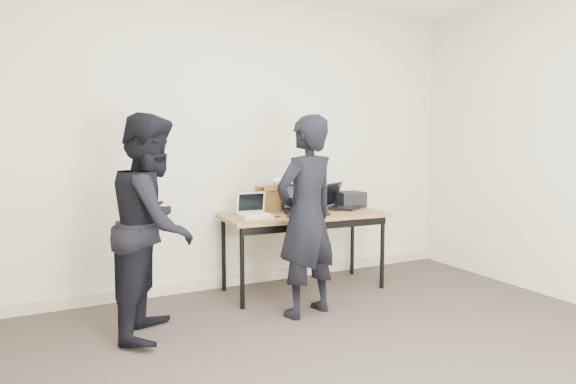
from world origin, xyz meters
TOP-DOWN VIEW (x-y plane):
  - room at (0.00, 0.00)m, footprint 4.60×4.60m
  - desk at (0.38, 1.82)m, footprint 1.53×0.71m
  - laptop_beige at (-0.13, 1.81)m, footprint 0.28×0.27m
  - laptop_center at (0.36, 1.80)m, footprint 0.39×0.38m
  - laptop_right at (0.86, 1.95)m, footprint 0.47×0.46m
  - leather_satchel at (0.20, 2.05)m, footprint 0.38×0.23m
  - tissue at (0.23, 2.05)m, footprint 0.14×0.12m
  - equipment_box at (1.01, 2.01)m, footprint 0.28×0.24m
  - power_brick at (0.16, 1.65)m, footprint 0.08×0.05m
  - cables at (0.42, 1.82)m, footprint 1.16×0.43m
  - person_typist at (0.09, 1.25)m, footprint 0.66×0.52m
  - person_observer at (-1.06, 1.42)m, footprint 0.86×0.94m
  - baseboard at (0.00, 2.23)m, footprint 4.50×0.03m

SIDE VIEW (x-z plane):
  - baseboard at x=0.00m, z-range 0.00..0.10m
  - desk at x=0.38m, z-range 0.30..1.02m
  - cables at x=0.42m, z-range 0.72..0.73m
  - power_brick at x=0.16m, z-range 0.72..0.75m
  - laptop_beige at x=-0.13m, z-range 0.66..0.87m
  - laptop_right at x=0.86m, z-range 0.65..0.90m
  - laptop_center at x=0.36m, z-range 0.65..0.91m
  - person_observer at x=-1.06m, z-range 0.00..1.57m
  - person_typist at x=0.09m, z-range 0.00..1.58m
  - equipment_box at x=1.01m, z-range 0.72..0.87m
  - leather_satchel at x=0.20m, z-range 0.72..0.97m
  - tissue at x=0.23m, z-range 0.97..1.04m
  - room at x=0.00m, z-range -0.05..2.75m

